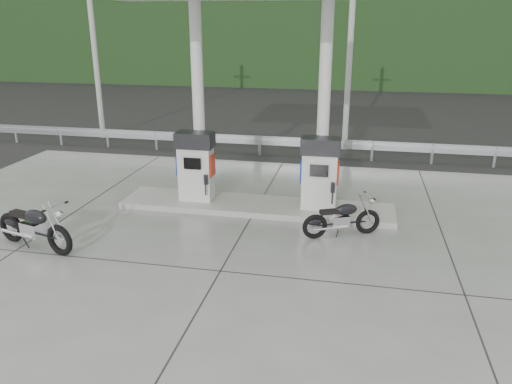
% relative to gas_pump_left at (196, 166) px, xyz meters
% --- Properties ---
extents(ground, '(160.00, 160.00, 0.00)m').
position_rel_gas_pump_left_xyz_m(ground, '(1.60, -2.50, -1.07)').
color(ground, black).
rests_on(ground, ground).
extents(forecourt_apron, '(18.00, 14.00, 0.02)m').
position_rel_gas_pump_left_xyz_m(forecourt_apron, '(1.60, -2.50, -1.06)').
color(forecourt_apron, slate).
rests_on(forecourt_apron, ground).
extents(pump_island, '(7.00, 1.40, 0.15)m').
position_rel_gas_pump_left_xyz_m(pump_island, '(1.60, 0.00, -0.98)').
color(pump_island, '#9A9890').
rests_on(pump_island, forecourt_apron).
extents(gas_pump_left, '(0.95, 0.55, 1.80)m').
position_rel_gas_pump_left_xyz_m(gas_pump_left, '(0.00, 0.00, 0.00)').
color(gas_pump_left, silver).
rests_on(gas_pump_left, pump_island).
extents(gas_pump_right, '(0.95, 0.55, 1.80)m').
position_rel_gas_pump_left_xyz_m(gas_pump_right, '(3.20, 0.00, 0.00)').
color(gas_pump_right, silver).
rests_on(gas_pump_right, pump_island).
extents(canopy_column_left, '(0.30, 0.30, 5.00)m').
position_rel_gas_pump_left_xyz_m(canopy_column_left, '(0.00, 0.40, 1.60)').
color(canopy_column_left, white).
rests_on(canopy_column_left, pump_island).
extents(canopy_column_right, '(0.30, 0.30, 5.00)m').
position_rel_gas_pump_left_xyz_m(canopy_column_right, '(3.20, 0.40, 1.60)').
color(canopy_column_right, white).
rests_on(canopy_column_right, pump_island).
extents(guardrail, '(26.00, 0.16, 1.42)m').
position_rel_gas_pump_left_xyz_m(guardrail, '(1.60, 5.50, -0.36)').
color(guardrail, '#A8ABB0').
rests_on(guardrail, ground).
extents(road, '(60.00, 7.00, 0.01)m').
position_rel_gas_pump_left_xyz_m(road, '(1.60, 9.00, -1.07)').
color(road, black).
rests_on(road, ground).
extents(utility_pole_a, '(0.22, 0.22, 8.00)m').
position_rel_gas_pump_left_xyz_m(utility_pole_a, '(-6.40, 7.00, 2.93)').
color(utility_pole_a, '#999893').
rests_on(utility_pole_a, ground).
extents(utility_pole_b, '(0.22, 0.22, 8.00)m').
position_rel_gas_pump_left_xyz_m(utility_pole_b, '(3.60, 7.00, 2.93)').
color(utility_pole_b, '#999893').
rests_on(utility_pole_b, ground).
extents(tree_band, '(80.00, 6.00, 6.00)m').
position_rel_gas_pump_left_xyz_m(tree_band, '(1.60, 27.50, 1.93)').
color(tree_band, black).
rests_on(tree_band, ground).
extents(forested_hills, '(100.00, 40.00, 140.00)m').
position_rel_gas_pump_left_xyz_m(forested_hills, '(1.60, 57.50, -1.07)').
color(forested_hills, black).
rests_on(forested_hills, ground).
extents(motorcycle_left, '(2.10, 1.15, 0.95)m').
position_rel_gas_pump_left_xyz_m(motorcycle_left, '(-2.55, -3.26, -0.57)').
color(motorcycle_left, black).
rests_on(motorcycle_left, forecourt_apron).
extents(motorcycle_right, '(1.79, 1.20, 0.81)m').
position_rel_gas_pump_left_xyz_m(motorcycle_right, '(3.83, -1.30, -0.64)').
color(motorcycle_right, black).
rests_on(motorcycle_right, forecourt_apron).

